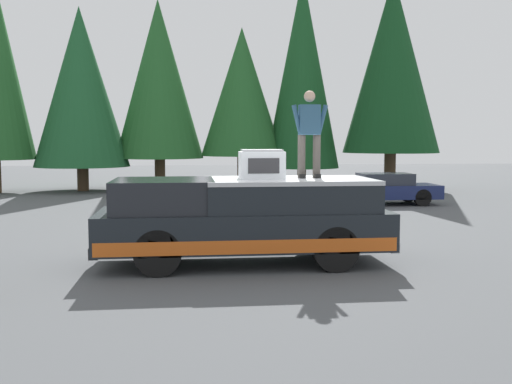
% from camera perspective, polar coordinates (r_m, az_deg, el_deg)
% --- Properties ---
extents(ground_plane, '(90.00, 90.00, 0.00)m').
position_cam_1_polar(ground_plane, '(11.97, 1.53, -6.50)').
color(ground_plane, '#4C4F51').
extents(pickup_truck, '(2.01, 5.54, 1.65)m').
position_cam_1_polar(pickup_truck, '(11.40, -1.17, -2.62)').
color(pickup_truck, black).
rests_on(pickup_truck, ground).
extents(compressor_unit, '(0.65, 0.84, 0.56)m').
position_cam_1_polar(compressor_unit, '(11.36, 0.54, 2.68)').
color(compressor_unit, silver).
rests_on(compressor_unit, pickup_truck).
extents(person_on_truck_bed, '(0.29, 0.72, 1.69)m').
position_cam_1_polar(person_on_truck_bed, '(11.62, 5.15, 5.80)').
color(person_on_truck_bed, '#423D38').
rests_on(person_on_truck_bed, pickup_truck).
extents(parked_car_navy, '(1.64, 4.10, 1.16)m').
position_cam_1_polar(parked_car_navy, '(22.47, 12.08, 0.30)').
color(parked_car_navy, navy).
rests_on(parked_car_navy, ground).
extents(conifer_far_left, '(4.54, 4.54, 10.10)m').
position_cam_1_polar(conifer_far_left, '(29.31, 12.93, 11.84)').
color(conifer_far_left, '#4C3826').
rests_on(conifer_far_left, ground).
extents(conifer_left, '(3.66, 3.66, 10.45)m').
position_cam_1_polar(conifer_left, '(29.69, 4.47, 11.47)').
color(conifer_left, '#4C3826').
rests_on(conifer_left, ground).
extents(conifer_center_left, '(4.03, 4.03, 7.84)m').
position_cam_1_polar(conifer_center_left, '(29.40, -1.35, 9.55)').
color(conifer_center_left, '#4C3826').
rests_on(conifer_center_left, ground).
extents(conifer_center_right, '(4.24, 4.24, 9.12)m').
position_cam_1_polar(conifer_center_right, '(29.50, -9.33, 10.62)').
color(conifer_center_right, '#4C3826').
rests_on(conifer_center_right, ground).
extents(conifer_right, '(4.39, 4.39, 8.52)m').
position_cam_1_polar(conifer_right, '(29.08, -16.50, 9.62)').
color(conifer_right, '#4C3826').
rests_on(conifer_right, ground).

